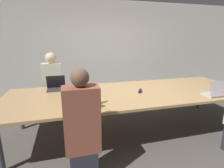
# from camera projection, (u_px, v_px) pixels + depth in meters

# --- Properties ---
(ground_plane) EXTENTS (24.00, 24.00, 0.00)m
(ground_plane) POSITION_uv_depth(u_px,v_px,m) (131.00, 130.00, 3.41)
(ground_plane) COLOR #4C4742
(curtain_wall) EXTENTS (12.00, 0.06, 2.80)m
(curtain_wall) POSITION_uv_depth(u_px,v_px,m) (104.00, 50.00, 5.23)
(curtain_wall) COLOR beige
(curtain_wall) RESTS_ON ground_plane
(conference_table) EXTENTS (4.47, 1.56, 0.77)m
(conference_table) POSITION_uv_depth(u_px,v_px,m) (132.00, 94.00, 3.23)
(conference_table) COLOR tan
(conference_table) RESTS_ON ground_plane
(laptop_far_left) EXTENTS (0.35, 0.27, 0.27)m
(laptop_far_left) POSITION_uv_depth(u_px,v_px,m) (56.00, 86.00, 3.36)
(laptop_far_left) COLOR #333338
(laptop_far_left) RESTS_ON conference_table
(person_far_left) EXTENTS (0.40, 0.24, 1.44)m
(person_far_left) POSITION_uv_depth(u_px,v_px,m) (53.00, 87.00, 3.81)
(person_far_left) COLOR #2D2D38
(person_far_left) RESTS_ON ground_plane
(cup_far_left) EXTENTS (0.07, 0.07, 0.10)m
(cup_far_left) POSITION_uv_depth(u_px,v_px,m) (69.00, 87.00, 3.37)
(cup_far_left) COLOR brown
(cup_far_left) RESTS_ON conference_table
(laptop_near_left) EXTENTS (0.32, 0.26, 0.26)m
(laptop_near_left) POSITION_uv_depth(u_px,v_px,m) (81.00, 104.00, 2.40)
(laptop_near_left) COLOR #B7B7BC
(laptop_near_left) RESTS_ON conference_table
(person_near_left) EXTENTS (0.40, 0.24, 1.42)m
(person_near_left) POSITION_uv_depth(u_px,v_px,m) (82.00, 131.00, 2.00)
(person_near_left) COLOR #2D2D38
(person_near_left) RESTS_ON ground_plane
(cup_near_left) EXTENTS (0.08, 0.08, 0.10)m
(cup_near_left) POSITION_uv_depth(u_px,v_px,m) (99.00, 104.00, 2.48)
(cup_near_left) COLOR brown
(cup_near_left) RESTS_ON conference_table
(bottle_near_left) EXTENTS (0.06, 0.06, 0.23)m
(bottle_near_left) POSITION_uv_depth(u_px,v_px,m) (99.00, 98.00, 2.60)
(bottle_near_left) COLOR black
(bottle_near_left) RESTS_ON conference_table
(laptop_near_right) EXTENTS (0.34, 0.27, 0.27)m
(laptop_near_right) POSITION_uv_depth(u_px,v_px,m) (216.00, 92.00, 2.97)
(laptop_near_right) COLOR #B7B7BC
(laptop_near_right) RESTS_ON conference_table
(stapler) EXTENTS (0.12, 0.15, 0.05)m
(stapler) POSITION_uv_depth(u_px,v_px,m) (140.00, 91.00, 3.19)
(stapler) COLOR black
(stapler) RESTS_ON conference_table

